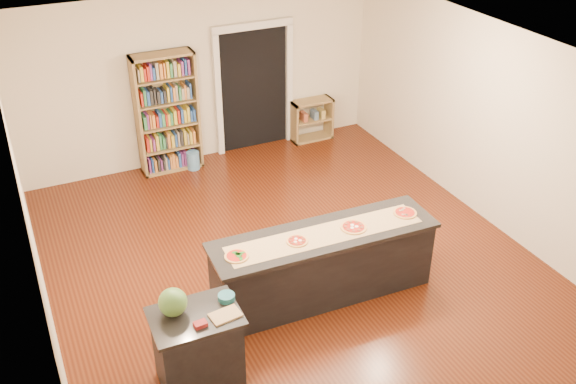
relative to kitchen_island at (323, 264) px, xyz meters
name	(u,v)px	position (x,y,z in m)	size (l,w,h in m)	color
room	(295,171)	(-0.05, 0.67, 0.95)	(6.00, 7.00, 2.80)	beige
doorway	(254,81)	(0.85, 4.14, 0.75)	(1.40, 0.09, 2.21)	black
kitchen_island	(323,264)	(0.00, 0.00, 0.00)	(2.72, 0.74, 0.90)	black
side_counter	(198,348)	(-1.79, -0.68, -0.01)	(0.88, 0.64, 0.87)	black
bookshelf	(167,113)	(-0.72, 3.95, 0.53)	(0.98, 0.35, 1.96)	#977B49
low_shelf	(312,120)	(1.87, 3.96, -0.08)	(0.75, 0.32, 0.75)	#977B49
waste_bin	(193,160)	(-0.41, 3.78, -0.30)	(0.21, 0.21, 0.30)	#568CC0
kraft_paper	(325,234)	(0.00, -0.02, 0.45)	(2.36, 0.42, 0.00)	tan
watermelon	(173,302)	(-1.96, -0.57, 0.56)	(0.28, 0.28, 0.28)	#144214
cutting_board	(225,315)	(-1.52, -0.81, 0.43)	(0.29, 0.20, 0.02)	tan
package_red	(200,324)	(-1.79, -0.85, 0.44)	(0.12, 0.09, 0.04)	maroon
package_teal	(226,297)	(-1.43, -0.59, 0.45)	(0.17, 0.17, 0.06)	#195966
pizza_a	(237,256)	(-1.09, 0.00, 0.46)	(0.28, 0.28, 0.02)	#D7A752
pizza_b	(297,241)	(-0.36, -0.02, 0.46)	(0.26, 0.26, 0.02)	#D7A752
pizza_c	(353,227)	(0.36, -0.05, 0.46)	(0.31, 0.31, 0.02)	#D7A752
pizza_d	(405,213)	(1.08, -0.04, 0.46)	(0.27, 0.27, 0.02)	#D7A752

